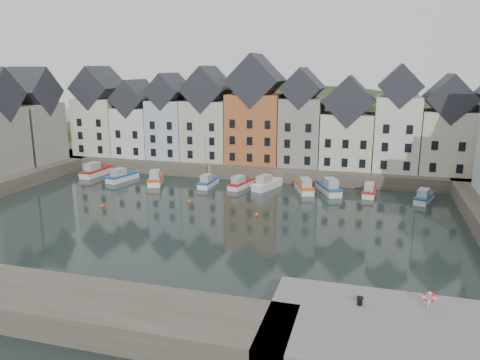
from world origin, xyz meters
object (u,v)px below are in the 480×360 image
at_px(boat_a, 95,171).
at_px(mooring_bollard, 360,301).
at_px(life_ring_post, 429,298).
at_px(boat_d, 208,182).

xyz_separation_m(boat_a, mooring_bollard, (43.86, -36.57, 1.55)).
bearing_deg(mooring_bollard, life_ring_post, 7.61).
xyz_separation_m(boat_a, boat_d, (20.37, -1.51, -0.09)).
xyz_separation_m(boat_d, life_ring_post, (27.86, -34.48, 2.19)).
bearing_deg(boat_d, life_ring_post, -50.38).
distance_m(boat_a, boat_d, 20.43).
relative_size(boat_d, mooring_bollard, 18.41).
bearing_deg(life_ring_post, mooring_bollard, -172.39).
height_order(boat_a, life_ring_post, life_ring_post).
bearing_deg(mooring_bollard, boat_d, 123.82).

